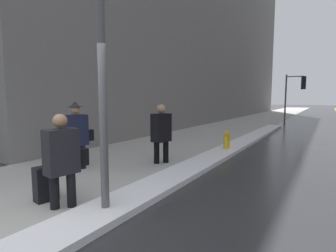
{
  "coord_description": "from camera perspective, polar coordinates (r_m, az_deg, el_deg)",
  "views": [
    {
      "loc": [
        2.99,
        -1.54,
        1.73
      ],
      "look_at": [
        -0.4,
        4.0,
        1.05
      ],
      "focal_mm": 28.0,
      "sensor_mm": 36.0,
      "label": 1
    }
  ],
  "objects": [
    {
      "name": "pedestrian_in_fedora",
      "position": [
        6.72,
        -19.31,
        -1.35
      ],
      "size": [
        0.39,
        0.75,
        1.68
      ],
      "rotation": [
        0.0,
        0.0,
        -1.74
      ],
      "color": "black",
      "rests_on": "ground"
    },
    {
      "name": "pedestrian_nearside",
      "position": [
        6.94,
        -1.49,
        -1.07
      ],
      "size": [
        0.38,
        0.56,
        1.58
      ],
      "rotation": [
        0.0,
        0.0,
        -1.74
      ],
      "color": "black",
      "rests_on": "ground"
    },
    {
      "name": "snow_bank_curb",
      "position": [
        9.12,
        13.37,
        -4.77
      ],
      "size": [
        0.78,
        17.1,
        0.11
      ],
      "color": "white",
      "rests_on": "ground"
    },
    {
      "name": "ground_plane",
      "position": [
        3.79,
        -29.89,
        -22.06
      ],
      "size": [
        160.0,
        160.0,
        0.0
      ],
      "primitive_type": "plane",
      "color": "#2D2D30"
    },
    {
      "name": "fire_hydrant",
      "position": [
        8.71,
        12.61,
        -3.31
      ],
      "size": [
        0.2,
        0.2,
        0.7
      ],
      "color": "gold",
      "rests_on": "ground"
    },
    {
      "name": "rolling_suitcase",
      "position": [
        4.97,
        -25.06,
        -11.31
      ],
      "size": [
        0.28,
        0.39,
        0.95
      ],
      "rotation": [
        0.0,
        0.0,
        -1.74
      ],
      "color": "black",
      "rests_on": "ground"
    },
    {
      "name": "traffic_light_near",
      "position": [
        20.67,
        26.26,
        7.42
      ],
      "size": [
        1.31,
        0.42,
        3.43
      ],
      "rotation": [
        0.0,
        0.0,
        0.14
      ],
      "color": "#515156",
      "rests_on": "ground"
    },
    {
      "name": "pedestrian_with_shoulder_bag",
      "position": [
        4.42,
        -22.01,
        -6.21
      ],
      "size": [
        0.36,
        0.72,
        1.5
      ],
      "rotation": [
        0.0,
        0.0,
        -1.74
      ],
      "color": "black",
      "rests_on": "ground"
    },
    {
      "name": "lamp_post",
      "position": [
        4.0,
        -14.36,
        18.62
      ],
      "size": [
        0.28,
        0.28,
        4.3
      ],
      "color": "#515156",
      "rests_on": "ground"
    },
    {
      "name": "sidewalk_slab",
      "position": [
        17.36,
        14.62,
        0.09
      ],
      "size": [
        4.0,
        80.0,
        0.01
      ],
      "color": "#B2AFA8",
      "rests_on": "ground"
    }
  ]
}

